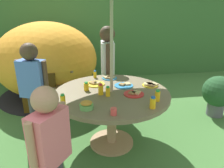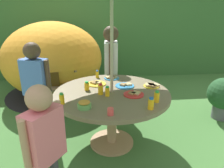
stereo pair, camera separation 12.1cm
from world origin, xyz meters
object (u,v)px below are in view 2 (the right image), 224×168
child_in_white_shirt (111,59)px  juice_bottle_back_edge (157,97)px  snack_bowl (84,105)px  juice_bottle_spot_b (62,99)px  cup_near (110,111)px  juice_bottle_spot_a (101,89)px  plate_far_right (96,83)px  plate_mid_left (125,85)px  dome_tent (53,59)px  juice_bottle_center_front (87,86)px  potted_plant (224,96)px  child_in_blue_shirt (35,77)px  juice_bottle_near_left (151,104)px  juice_bottle_near_right (107,91)px  child_in_pink_shirt (44,136)px  plate_center_back (134,94)px  garden_table (112,101)px  plate_far_left (152,86)px  juice_bottle_front_edge (97,74)px  plate_mid_right (112,78)px  wooden_chair (52,78)px

child_in_white_shirt → juice_bottle_back_edge: 1.31m
snack_bowl → juice_bottle_spot_b: juice_bottle_spot_b is taller
child_in_white_shirt → cup_near: child_in_white_shirt is taller
juice_bottle_spot_a → plate_far_right: bearing=96.2°
plate_mid_left → cup_near: size_ratio=3.54×
dome_tent → juice_bottle_center_front: (0.67, -1.71, 0.06)m
potted_plant → juice_bottle_spot_b: bearing=-161.8°
child_in_blue_shirt → juice_bottle_spot_a: child_in_blue_shirt is taller
plate_far_right → plate_mid_left: bearing=-17.5°
child_in_blue_shirt → plate_far_right: 0.79m
juice_bottle_near_left → juice_bottle_near_right: bearing=137.2°
juice_bottle_back_edge → juice_bottle_spot_b: bearing=177.0°
child_in_pink_shirt → juice_bottle_spot_b: bearing=28.7°
snack_bowl → juice_bottle_center_front: bearing=87.8°
juice_bottle_near_right → juice_bottle_spot_b: size_ratio=0.98×
child_in_white_shirt → juice_bottle_near_left: (0.25, -1.41, -0.12)m
dome_tent → child_in_white_shirt: (1.04, -0.87, 0.18)m
plate_center_back → juice_bottle_spot_a: size_ratio=1.80×
garden_table → potted_plant: bearing=15.1°
plate_far_left → juice_bottle_spot_a: size_ratio=1.54×
plate_far_left → juice_bottle_front_edge: (-0.66, 0.44, 0.03)m
plate_mid_left → juice_bottle_near_right: 0.38m
juice_bottle_center_front → juice_bottle_back_edge: (0.72, -0.42, 0.01)m
child_in_pink_shirt → plate_mid_left: bearing=-2.5°
child_in_white_shirt → juice_bottle_front_edge: (-0.23, -0.37, -0.13)m
garden_table → juice_bottle_near_left: bearing=-55.8°
potted_plant → juice_bottle_back_edge: 1.60m
child_in_white_shirt → child_in_blue_shirt: size_ratio=1.12×
snack_bowl → child_in_blue_shirt: bearing=129.7°
plate_center_back → plate_mid_right: bearing=107.4°
plate_mid_left → plate_far_left: bearing=-8.5°
plate_center_back → juice_bottle_center_front: 0.57m
wooden_chair → plate_far_right: wooden_chair is taller
plate_far_right → plate_mid_left: same height
plate_far_right → juice_bottle_spot_b: (-0.37, -0.56, 0.05)m
child_in_pink_shirt → juice_bottle_near_left: bearing=-33.0°
wooden_chair → plate_mid_left: wooden_chair is taller
plate_mid_right → juice_bottle_near_left: size_ratio=1.69×
cup_near → juice_bottle_front_edge: bearing=94.1°
garden_table → child_in_white_shirt: child_in_white_shirt is taller
plate_mid_right → plate_far_right: bearing=-135.9°
cup_near → child_in_white_shirt: bearing=84.2°
child_in_blue_shirt → plate_mid_left: bearing=11.1°
plate_center_back → plate_far_left: bearing=40.9°
plate_mid_left → juice_bottle_spot_a: size_ratio=1.84×
plate_center_back → child_in_pink_shirt: bearing=-138.7°
plate_mid_left → juice_bottle_spot_b: (-0.72, -0.44, 0.05)m
plate_far_right → juice_bottle_front_edge: 0.29m
child_in_white_shirt → juice_bottle_near_right: size_ratio=11.77×
dome_tent → plate_center_back: size_ratio=8.75×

